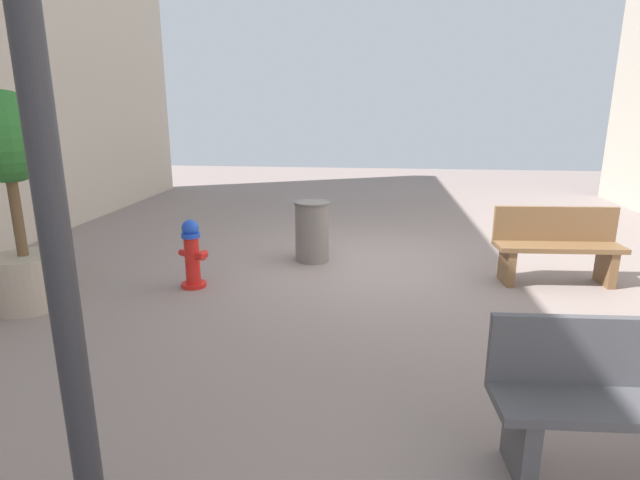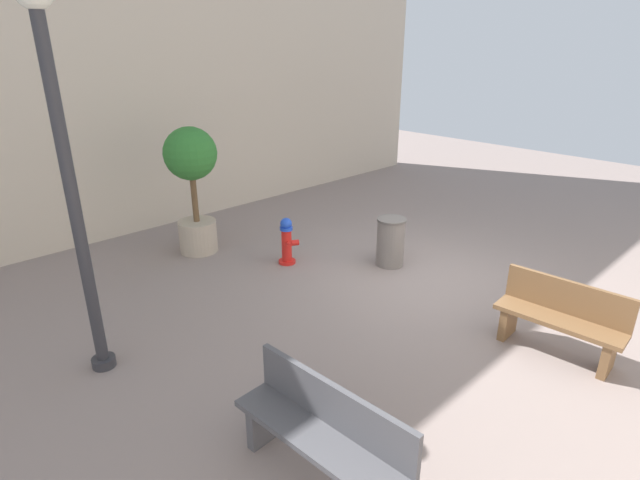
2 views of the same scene
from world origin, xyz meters
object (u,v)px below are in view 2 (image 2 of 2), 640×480
planter_tree (192,176)px  street_lamp (64,151)px  fire_hydrant (287,241)px  trash_bin (390,242)px  bench_near (561,318)px  bench_far (323,432)px

planter_tree → street_lamp: (-2.36, 2.77, 1.21)m
fire_hydrant → trash_bin: 1.83m
street_lamp → bench_near: bearing=-130.6°
planter_tree → street_lamp: size_ratio=0.54×
street_lamp → trash_bin: size_ratio=5.02×
fire_hydrant → bench_far: bearing=143.5°
bench_near → street_lamp: street_lamp is taller
bench_far → street_lamp: (3.06, 0.78, 2.16)m
bench_near → trash_bin: 3.22m
fire_hydrant → street_lamp: bearing=102.2°
bench_far → street_lamp: 3.83m
fire_hydrant → trash_bin: (-1.31, -1.27, 0.01)m
bench_near → planter_tree: bearing=14.3°
bench_near → trash_bin: (3.17, -0.57, -0.05)m
trash_bin → planter_tree: bearing=36.2°
fire_hydrant → bench_far: 4.78m
fire_hydrant → trash_bin: size_ratio=0.99×
fire_hydrant → planter_tree: size_ratio=0.36×
bench_far → planter_tree: size_ratio=0.78×
fire_hydrant → planter_tree: (1.58, 0.85, 1.03)m
planter_tree → trash_bin: size_ratio=2.70×
bench_near → planter_tree: planter_tree is taller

